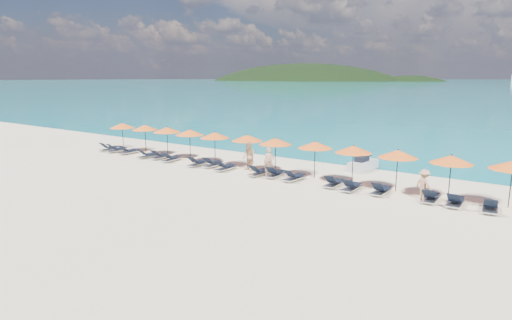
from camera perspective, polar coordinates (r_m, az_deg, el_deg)
The scene contains 36 objects.
ground at distance 22.97m, azimuth -4.35°, elevation -4.11°, with size 1400.00×1400.00×0.00m, color beige.
headland_main at distance 641.04m, azimuth 6.02°, elevation 7.06°, with size 374.00×242.00×126.50m.
headland_small at distance 601.33m, azimuth 19.62°, elevation 6.51°, with size 162.00×126.00×85.50m.
jetski at distance 28.71m, azimuth 14.08°, elevation -0.57°, with size 1.22×2.65×0.92m.
beachgoer_a at distance 25.94m, azimuth 1.75°, elevation -0.29°, with size 0.65×0.43×1.79m, color tan.
beachgoer_b at distance 27.46m, azimuth -0.97°, elevation 0.46°, with size 0.92×0.53×1.90m, color tan.
beachgoer_c at distance 22.64m, azimuth 21.50°, elevation -3.07°, with size 1.00×0.46×1.55m, color tan.
umbrella_0 at distance 37.17m, azimuth -17.42°, elevation 4.40°, with size 2.10×2.10×2.28m.
umbrella_1 at distance 35.25m, azimuth -14.60°, elevation 4.22°, with size 2.10×2.10×2.28m.
umbrella_2 at distance 33.37m, azimuth -11.80°, elevation 3.97°, with size 2.10×2.10×2.28m.
umbrella_3 at distance 31.50m, azimuth -8.84°, elevation 3.67°, with size 2.10×2.10×2.28m.
umbrella_4 at distance 29.73m, azimuth -5.52°, elevation 3.31°, with size 2.10×2.10×2.28m.
umbrella_5 at distance 28.26m, azimuth -1.18°, elevation 2.96°, with size 2.10×2.10×2.28m.
umbrella_6 at distance 26.78m, azimuth 2.61°, elevation 2.50°, with size 2.10×2.10×2.28m.
umbrella_7 at distance 25.58m, azimuth 7.89°, elevation 2.00°, with size 2.10×2.10×2.28m.
umbrella_8 at distance 24.45m, azimuth 12.86°, elevation 1.41°, with size 2.10×2.10×2.28m.
umbrella_9 at distance 23.59m, azimuth 18.40°, elevation 0.77°, with size 2.10×2.10×2.28m.
umbrella_10 at distance 22.98m, azimuth 24.61°, elevation 0.07°, with size 2.10×2.10×2.28m.
lounger_0 at distance 37.11m, azimuth -18.98°, elevation 1.52°, with size 0.65×1.71×0.66m.
lounger_1 at distance 36.26m, azimuth -18.06°, elevation 1.36°, with size 0.72×1.73×0.66m.
lounger_2 at distance 35.17m, azimuth -16.63°, elevation 1.16°, with size 0.65×1.71×0.66m.
lounger_3 at distance 33.02m, azimuth -14.23°, elevation 0.66°, with size 0.72×1.73×0.66m.
lounger_4 at distance 32.39m, azimuth -12.59°, elevation 0.54°, with size 0.72×1.73×0.66m.
lounger_5 at distance 31.30m, azimuth -11.21°, elevation 0.23°, with size 0.78×1.75×0.66m.
lounger_6 at distance 29.38m, azimuth -7.80°, elevation -0.36°, with size 0.74×1.74×0.66m.
lounger_7 at distance 28.94m, azimuth -5.72°, elevation -0.48°, with size 0.64×1.71×0.66m.
lounger_8 at distance 27.81m, azimuth -4.11°, elevation -0.93°, with size 0.62×1.70×0.66m.
lounger_9 at distance 26.32m, azimuth 0.42°, elevation -1.59°, with size 0.69×1.72×0.66m.
lounger_10 at distance 25.97m, azimuth 2.57°, elevation -1.78°, with size 0.76×1.75×0.66m.
lounger_11 at distance 25.12m, azimuth 5.11°, elevation -2.25°, with size 0.78×1.75×0.66m.
lounger_12 at distance 24.07m, azimuth 10.34°, elevation -2.98°, with size 0.64×1.71×0.66m.
lounger_13 at distance 23.43m, azimuth 12.63°, elevation -3.45°, with size 0.63×1.71×0.66m.
lounger_14 at distance 23.10m, azimuth 16.33°, elevation -3.84°, with size 0.66×1.72×0.66m.
lounger_15 at distance 22.56m, azimuth 22.29°, elevation -4.59°, with size 0.64×1.71×0.66m.
lounger_16 at distance 22.29m, azimuth 25.04°, elevation -4.99°, with size 0.64×1.71×0.66m.
lounger_17 at distance 22.11m, azimuth 28.77°, elevation -5.45°, with size 0.79×1.75×0.66m.
Camera 1 is at (14.23, -17.01, 6.00)m, focal length 30.00 mm.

